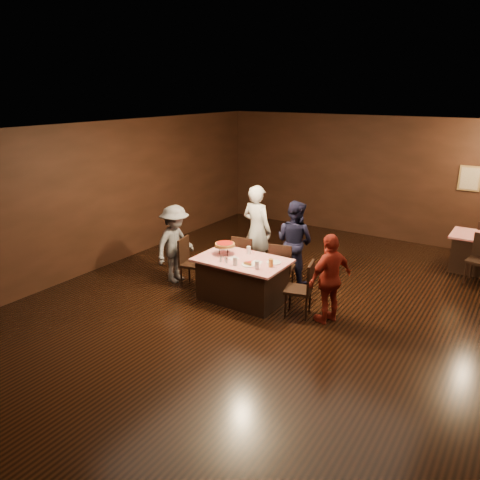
# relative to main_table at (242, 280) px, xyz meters

# --- Properties ---
(room) EXTENTS (10.00, 10.04, 3.02)m
(room) POSITION_rel_main_table_xyz_m (0.64, 0.04, 1.75)
(room) COLOR black
(room) RESTS_ON ground
(main_table) EXTENTS (1.60, 1.00, 0.77)m
(main_table) POSITION_rel_main_table_xyz_m (0.00, 0.00, 0.00)
(main_table) COLOR #B10B12
(main_table) RESTS_ON ground
(chair_far_left) EXTENTS (0.48, 0.48, 0.95)m
(chair_far_left) POSITION_rel_main_table_xyz_m (-0.40, 0.75, 0.09)
(chair_far_left) COLOR black
(chair_far_left) RESTS_ON ground
(chair_far_right) EXTENTS (0.51, 0.51, 0.95)m
(chair_far_right) POSITION_rel_main_table_xyz_m (0.40, 0.75, 0.09)
(chair_far_right) COLOR black
(chair_far_right) RESTS_ON ground
(chair_end_left) EXTENTS (0.50, 0.50, 0.95)m
(chair_end_left) POSITION_rel_main_table_xyz_m (-1.10, 0.00, 0.09)
(chair_end_left) COLOR black
(chair_end_left) RESTS_ON ground
(chair_end_right) EXTENTS (0.51, 0.51, 0.95)m
(chair_end_right) POSITION_rel_main_table_xyz_m (1.10, 0.00, 0.09)
(chair_end_right) COLOR black
(chair_end_right) RESTS_ON ground
(chair_back_near) EXTENTS (0.49, 0.49, 0.95)m
(chair_back_near) POSITION_rel_main_table_xyz_m (3.43, 3.10, 0.09)
(chair_back_near) COLOR black
(chair_back_near) RESTS_ON ground
(diner_white_jacket) EXTENTS (0.72, 0.52, 1.83)m
(diner_white_jacket) POSITION_rel_main_table_xyz_m (-0.44, 1.23, 0.53)
(diner_white_jacket) COLOR silver
(diner_white_jacket) RESTS_ON ground
(diner_navy_hoodie) EXTENTS (0.88, 0.73, 1.62)m
(diner_navy_hoodie) POSITION_rel_main_table_xyz_m (0.38, 1.28, 0.42)
(diner_navy_hoodie) COLOR black
(diner_navy_hoodie) RESTS_ON ground
(diner_grey_knit) EXTENTS (0.57, 0.98, 1.52)m
(diner_grey_knit) POSITION_rel_main_table_xyz_m (-1.55, 0.04, 0.37)
(diner_grey_knit) COLOR slate
(diner_grey_knit) RESTS_ON ground
(diner_red_shirt) EXTENTS (0.67, 0.94, 1.48)m
(diner_red_shirt) POSITION_rel_main_table_xyz_m (1.61, 0.08, 0.36)
(diner_red_shirt) COLOR maroon
(diner_red_shirt) RESTS_ON ground
(pizza_stand) EXTENTS (0.38, 0.38, 0.22)m
(pizza_stand) POSITION_rel_main_table_xyz_m (-0.40, 0.05, 0.57)
(pizza_stand) COLOR black
(pizza_stand) RESTS_ON main_table
(plate_with_slice) EXTENTS (0.25, 0.25, 0.06)m
(plate_with_slice) POSITION_rel_main_table_xyz_m (0.25, -0.18, 0.41)
(plate_with_slice) COLOR white
(plate_with_slice) RESTS_ON main_table
(plate_empty) EXTENTS (0.25, 0.25, 0.01)m
(plate_empty) POSITION_rel_main_table_xyz_m (0.55, 0.15, 0.39)
(plate_empty) COLOR white
(plate_empty) RESTS_ON main_table
(glass_front_left) EXTENTS (0.08, 0.08, 0.14)m
(glass_front_left) POSITION_rel_main_table_xyz_m (0.05, -0.30, 0.46)
(glass_front_left) COLOR silver
(glass_front_left) RESTS_ON main_table
(glass_front_right) EXTENTS (0.08, 0.08, 0.14)m
(glass_front_right) POSITION_rel_main_table_xyz_m (0.45, -0.25, 0.46)
(glass_front_right) COLOR silver
(glass_front_right) RESTS_ON main_table
(glass_amber) EXTENTS (0.08, 0.08, 0.14)m
(glass_amber) POSITION_rel_main_table_xyz_m (0.60, -0.05, 0.46)
(glass_amber) COLOR #BF7F26
(glass_amber) RESTS_ON main_table
(glass_back) EXTENTS (0.08, 0.08, 0.14)m
(glass_back) POSITION_rel_main_table_xyz_m (-0.05, 0.30, 0.46)
(glass_back) COLOR silver
(glass_back) RESTS_ON main_table
(condiments) EXTENTS (0.17, 0.10, 0.09)m
(condiments) POSITION_rel_main_table_xyz_m (-0.18, -0.28, 0.43)
(condiments) COLOR silver
(condiments) RESTS_ON main_table
(napkin_center) EXTENTS (0.19, 0.19, 0.01)m
(napkin_center) POSITION_rel_main_table_xyz_m (0.30, 0.00, 0.39)
(napkin_center) COLOR white
(napkin_center) RESTS_ON main_table
(napkin_left) EXTENTS (0.21, 0.21, 0.01)m
(napkin_left) POSITION_rel_main_table_xyz_m (-0.15, -0.05, 0.39)
(napkin_left) COLOR white
(napkin_left) RESTS_ON main_table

